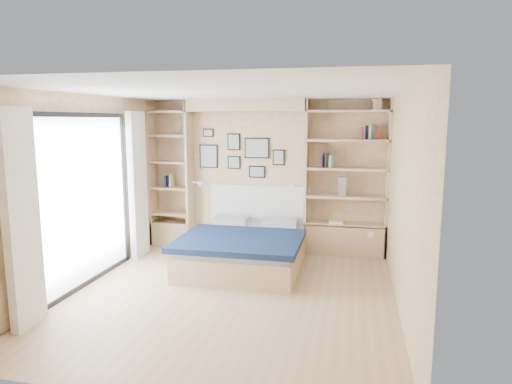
# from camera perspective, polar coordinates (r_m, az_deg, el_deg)

# --- Properties ---
(ground) EXTENTS (4.50, 4.50, 0.00)m
(ground) POSITION_cam_1_polar(r_m,az_deg,el_deg) (5.88, -3.02, -12.63)
(ground) COLOR tan
(ground) RESTS_ON ground
(room_shell) EXTENTS (4.50, 4.50, 4.50)m
(room_shell) POSITION_cam_1_polar(r_m,az_deg,el_deg) (7.12, -2.91, 0.18)
(room_shell) COLOR #E3BA85
(room_shell) RESTS_ON ground
(bed) EXTENTS (1.74, 2.16, 1.07)m
(bed) POSITION_cam_1_polar(r_m,az_deg,el_deg) (6.88, -1.31, -6.96)
(bed) COLOR tan
(bed) RESTS_ON ground
(photo_gallery) EXTENTS (1.48, 0.02, 0.82)m
(photo_gallery) POSITION_cam_1_polar(r_m,az_deg,el_deg) (7.75, -2.07, 4.83)
(photo_gallery) COLOR black
(photo_gallery) RESTS_ON ground
(reading_lamps) EXTENTS (1.92, 0.12, 0.15)m
(reading_lamps) POSITION_cam_1_polar(r_m,az_deg,el_deg) (7.56, -1.35, 0.89)
(reading_lamps) COLOR silver
(reading_lamps) RESTS_ON ground
(shelf_decor) EXTENTS (3.60, 0.23, 2.03)m
(shelf_decor) POSITION_cam_1_polar(r_m,az_deg,el_deg) (7.37, 9.48, 5.17)
(shelf_decor) COLOR #AF2249
(shelf_decor) RESTS_ON ground
(deck_chair) EXTENTS (0.54, 0.86, 0.84)m
(deck_chair) POSITION_cam_1_polar(r_m,az_deg,el_deg) (7.54, -25.48, -5.42)
(deck_chair) COLOR tan
(deck_chair) RESTS_ON ground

